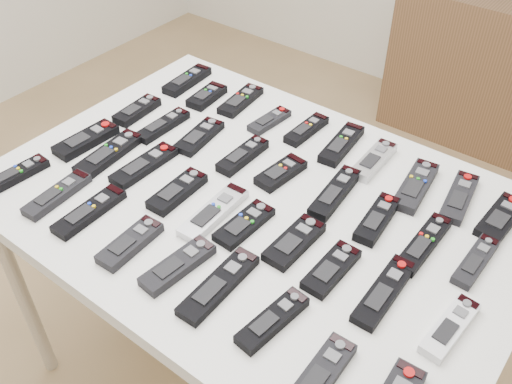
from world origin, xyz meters
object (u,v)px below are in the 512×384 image
Objects in this scene: remote_26 at (331,269)px; remote_33 at (178,265)px; remote_21 at (144,165)px; remote_24 at (244,224)px; remote_12 at (199,136)px; remote_36 at (321,374)px; remote_13 at (243,156)px; remote_32 at (130,243)px; remote_8 at (459,197)px; remote_1 at (207,96)px; remote_6 at (374,160)px; remote_7 at (416,186)px; remote_35 at (273,320)px; remote_30 at (57,194)px; remote_0 at (187,80)px; remote_4 at (306,130)px; remote_17 at (424,244)px; remote_27 at (384,292)px; remote_18 at (476,261)px; remote_5 at (342,144)px; remote_29 at (17,174)px; remote_28 at (450,327)px; remote_11 at (163,125)px; remote_23 at (214,212)px; remote_31 at (89,211)px; remote_22 at (177,191)px; remote_15 at (335,193)px; table at (256,216)px; remote_25 at (294,242)px; remote_14 at (281,173)px; remote_34 at (219,285)px; remote_9 at (501,218)px; remote_16 at (377,219)px; remote_10 at (137,110)px; remote_19 at (86,140)px.

remote_33 is (-0.26, -0.19, 0.00)m from remote_26.
remote_21 is 1.22× the size of remote_24.
remote_36 is at bearing -39.18° from remote_12.
remote_13 is 1.04× the size of remote_32.
remote_33 is at bearing -132.26° from remote_8.
remote_1 is at bearing 113.32° from remote_32.
remote_6 is 1.09× the size of remote_24.
remote_35 is at bearing -101.52° from remote_7.
remote_30 is at bearing -151.35° from remote_8.
remote_4 is at bearing -3.25° from remote_0.
remote_17 is 0.17m from remote_27.
remote_1 is 0.79× the size of remote_36.
remote_18 is at bearing 57.81° from remote_27.
remote_29 is (-0.57, -0.60, -0.00)m from remote_5.
remote_21 is (0.09, -0.34, -0.00)m from remote_1.
remote_17 is at bearing 27.56° from remote_29.
remote_6 is 0.89m from remote_29.
remote_33 is (0.30, -0.19, 0.00)m from remote_21.
remote_33 reaches higher than remote_28.
remote_6 is 0.38m from remote_18.
remote_1 is 0.19m from remote_11.
remote_23 is 1.08× the size of remote_31.
remote_27 is 1.06× the size of remote_31.
remote_21 is 0.14m from remote_22.
remote_24 is 0.87× the size of remote_30.
remote_15 is (-0.01, -0.17, 0.00)m from remote_6.
table is 0.32m from remote_32.
remote_12 is at bearing 151.21° from remote_35.
remote_25 is (-0.33, -0.19, 0.00)m from remote_18.
table is 6.36× the size of remote_27.
remote_14 is at bearing -72.48° from remote_4.
remote_31 is 1.08× the size of remote_33.
remote_1 is 0.82× the size of remote_18.
remote_8 is 0.61m from remote_34.
remote_9 is 1.05× the size of remote_32.
remote_16 is at bearing 148.81° from remote_28.
remote_33 is at bearing -31.85° from remote_21.
remote_17 is at bearing -66.50° from remote_7.
remote_30 is at bearing -75.80° from remote_10.
remote_11 is 1.22× the size of remote_14.
remote_18 is 0.87× the size of remote_31.
remote_15 reaches higher than remote_29.
remote_19 is at bearing -168.59° from table.
remote_22 is (-0.54, -0.39, 0.00)m from remote_8.
remote_12 is 0.18m from remote_21.
remote_32 is at bearing -116.87° from remote_6.
remote_17 is 0.22m from remote_26.
remote_35 is (0.28, -0.16, 0.00)m from remote_23.
remote_34 is at bearing -65.47° from remote_24.
remote_16 is 0.79× the size of remote_34.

